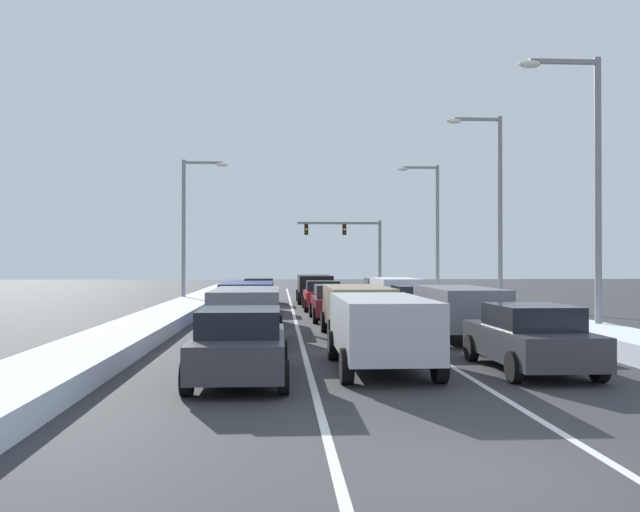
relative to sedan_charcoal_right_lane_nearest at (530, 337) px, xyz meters
name	(u,v)px	position (x,y,z in m)	size (l,w,h in m)	color
ground_plane	(335,320)	(-3.31, 13.56, -0.76)	(136.02, 136.02, 0.00)	#333335
lane_stripe_between_right_lane_and_center_lane	(360,311)	(-1.61, 18.79, -0.76)	(0.14, 57.55, 0.01)	silver
lane_stripe_between_center_lane_and_left_lane	(293,311)	(-5.01, 18.79, -0.76)	(0.14, 57.55, 0.01)	silver
snow_bank_right_shoulder	(464,305)	(3.69, 18.79, -0.49)	(2.06, 57.55, 0.54)	silver
snow_bank_left_shoulder	(186,307)	(-10.31, 18.79, -0.53)	(2.11, 57.55, 0.48)	silver
sedan_charcoal_right_lane_nearest	(530,337)	(0.00, 0.00, 0.00)	(2.00, 4.50, 1.51)	#38383D
suv_gray_right_lane_second	(459,308)	(0.02, 6.11, 0.25)	(2.16, 4.90, 1.67)	slate
sedan_navy_right_lane_third	(415,304)	(-0.14, 12.39, 0.00)	(2.00, 4.50, 1.51)	navy
suv_white_right_lane_fourth	(396,291)	(0.10, 18.35, 0.25)	(2.16, 4.90, 1.67)	silver
sedan_green_right_lane_fifth	(379,291)	(0.28, 25.00, 0.00)	(2.00, 4.50, 1.51)	#1E5633
suv_silver_center_lane_nearest	(381,326)	(-3.36, 0.28, 0.25)	(2.16, 4.90, 1.67)	#B7BABF
suv_tan_center_lane_second	(357,306)	(-3.14, 7.00, 0.25)	(2.16, 4.90, 1.67)	#937F60
sedan_maroon_center_lane_third	(334,302)	(-3.35, 13.58, 0.00)	(2.00, 4.50, 1.51)	maroon
sedan_red_center_lane_fourth	(322,295)	(-3.47, 19.77, 0.00)	(2.00, 4.50, 1.51)	maroon
suv_black_center_lane_fifth	(315,286)	(-3.56, 25.82, 0.25)	(2.16, 4.90, 1.67)	black
sedan_charcoal_left_lane_nearest	(240,344)	(-6.50, -0.92, 0.00)	(2.00, 4.50, 1.51)	#38383D
suv_gray_left_lane_second	(246,311)	(-6.67, 5.32, 0.25)	(2.16, 4.90, 1.67)	slate
suv_navy_left_lane_third	(248,299)	(-6.93, 11.73, 0.25)	(2.16, 4.90, 1.67)	navy
sedan_white_left_lane_fourth	(256,297)	(-6.81, 18.37, 0.00)	(2.00, 4.50, 1.51)	silver
sedan_green_left_lane_fifth	(259,291)	(-6.88, 25.16, 0.00)	(2.00, 4.50, 1.51)	#1E5633
traffic_light_gantry	(354,239)	(0.96, 44.94, 3.73)	(7.54, 0.47, 6.20)	slate
street_lamp_right_near	(588,173)	(4.04, 5.71, 4.54)	(2.66, 0.36, 8.96)	gray
street_lamp_right_mid	(493,198)	(4.37, 16.18, 4.74)	(2.66, 0.36, 9.35)	gray
street_lamp_right_far	(432,220)	(3.84, 26.64, 4.32)	(2.66, 0.36, 8.53)	gray
street_lamp_left_mid	(190,218)	(-10.88, 24.44, 4.25)	(2.66, 0.36, 8.40)	gray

